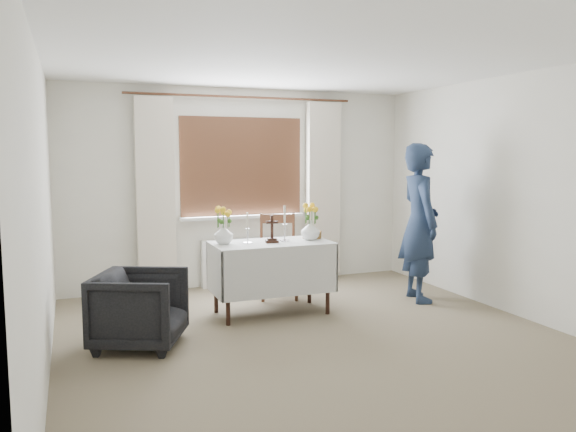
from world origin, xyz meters
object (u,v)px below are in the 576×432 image
Objects in this scene: flower_vase_right at (310,230)px; person at (419,223)px; wooden_cross at (272,229)px; flower_vase_left at (224,234)px; altar_table at (272,278)px; wooden_chair at (279,256)px; armchair at (140,309)px.

person is at bearing -3.93° from flower_vase_right.
flower_vase_left is (-0.49, 0.10, -0.04)m from wooden_cross.
altar_table is at bearing -8.47° from flower_vase_left.
person reaches higher than wooden_chair.
wooden_chair is at bearing 63.38° from altar_table.
armchair is at bearing -146.10° from flower_vase_left.
flower_vase_left is (0.92, 0.62, 0.53)m from armchair.
flower_vase_left reaches higher than altar_table.
person is 2.26m from flower_vase_left.
wooden_cross is at bearing 99.80° from person.
altar_table is 1.84m from person.
altar_table is 5.95× the size of flower_vase_right.
flower_vase_right reaches higher than armchair.
flower_vase_right is at bearing 0.43° from altar_table.
wooden_chair reaches higher than flower_vase_right.
flower_vase_left is 0.94m from flower_vase_right.
wooden_chair is 2.07m from armchair.
person is (1.76, -0.09, 0.52)m from altar_table.
armchair is 2.58× the size of wooden_cross.
altar_table is 4.36× the size of wooden_cross.
person is 1.77m from wooden_cross.
armchair is 3.52× the size of flower_vase_right.
altar_table is 1.27× the size of wooden_chair.
person reaches higher than flower_vase_right.
armchair is (-1.41, -0.54, -0.05)m from altar_table.
armchair is at bearing -129.74° from wooden_chair.
flower_vase_right is at bearing 15.25° from wooden_cross.
person reaches higher than wooden_cross.
armchair is at bearing -163.58° from flower_vase_right.
wooden_cross is (1.41, 0.51, 0.57)m from armchair.
flower_vase_right is at bearing 97.71° from person.
altar_table is 0.68m from wooden_chair.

